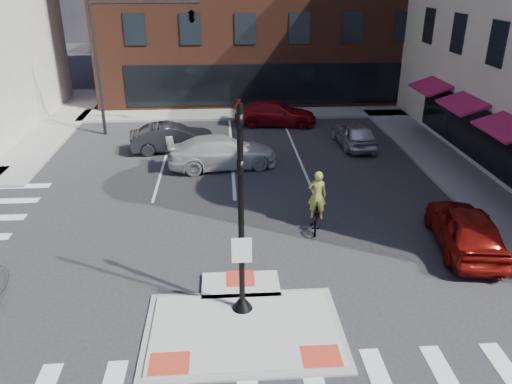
{
  "coord_description": "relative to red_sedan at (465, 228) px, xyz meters",
  "views": [
    {
      "loc": [
        -0.4,
        -11.36,
        9.01
      ],
      "look_at": [
        0.66,
        4.36,
        2.0
      ],
      "focal_mm": 35.0,
      "sensor_mm": 36.0,
      "label": 1
    }
  ],
  "objects": [
    {
      "name": "ground",
      "position": [
        -7.92,
        -3.47,
        -0.8
      ],
      "size": [
        120.0,
        120.0,
        0.0
      ],
      "primitive_type": "plane",
      "color": "#28282B",
      "rests_on": "ground"
    },
    {
      "name": "refuge_island",
      "position": [
        -7.92,
        -3.73,
        -0.75
      ],
      "size": [
        5.4,
        4.65,
        0.13
      ],
      "color": "gray",
      "rests_on": "ground"
    },
    {
      "name": "sidewalk_e",
      "position": [
        2.88,
        6.53,
        -0.73
      ],
      "size": [
        3.0,
        24.0,
        0.15
      ],
      "primitive_type": "cube",
      "color": "gray",
      "rests_on": "ground"
    },
    {
      "name": "sidewalk_n",
      "position": [
        -4.92,
        18.53,
        -0.73
      ],
      "size": [
        26.0,
        3.0,
        0.15
      ],
      "primitive_type": "cube",
      "color": "gray",
      "rests_on": "ground"
    },
    {
      "name": "building_far_left",
      "position": [
        -11.92,
        48.53,
        4.2
      ],
      "size": [
        10.0,
        12.0,
        10.0
      ],
      "primitive_type": "cube",
      "color": "slate",
      "rests_on": "ground"
    },
    {
      "name": "signal_pole",
      "position": [
        -7.92,
        -3.08,
        1.56
      ],
      "size": [
        0.6,
        0.6,
        5.98
      ],
      "color": "black",
      "rests_on": "refuge_island"
    },
    {
      "name": "mast_arm_signal",
      "position": [
        -11.39,
        14.53,
        5.41
      ],
      "size": [
        6.1,
        2.24,
        8.0
      ],
      "color": "black",
      "rests_on": "ground"
    },
    {
      "name": "red_sedan",
      "position": [
        0.0,
        0.0,
        0.0
      ],
      "size": [
        2.59,
        4.93,
        1.6
      ],
      "primitive_type": "imported",
      "rotation": [
        0.0,
        0.0,
        2.99
      ],
      "color": "#9A140E",
      "rests_on": "ground"
    },
    {
      "name": "white_pickup",
      "position": [
        -8.42,
        8.59,
        -0.02
      ],
      "size": [
        5.67,
        3.01,
        1.57
      ],
      "primitive_type": "imported",
      "rotation": [
        0.0,
        0.0,
        1.73
      ],
      "color": "silver",
      "rests_on": "ground"
    },
    {
      "name": "bg_car_dark",
      "position": [
        -11.1,
        11.25,
        -0.06
      ],
      "size": [
        4.7,
        2.24,
        1.49
      ],
      "primitive_type": "imported",
      "rotation": [
        0.0,
        0.0,
        1.72
      ],
      "color": "#27272C",
      "rests_on": "ground"
    },
    {
      "name": "bg_car_silver",
      "position": [
        -1.09,
        11.34,
        -0.09
      ],
      "size": [
        1.95,
        4.29,
        1.43
      ],
      "primitive_type": "imported",
      "rotation": [
        0.0,
        0.0,
        3.2
      ],
      "color": "silver",
      "rests_on": "ground"
    },
    {
      "name": "bg_car_red",
      "position": [
        -5.03,
        15.83,
        -0.05
      ],
      "size": [
        5.33,
        2.61,
        1.49
      ],
      "primitive_type": "imported",
      "rotation": [
        0.0,
        0.0,
        1.47
      ],
      "color": "maroon",
      "rests_on": "ground"
    },
    {
      "name": "cyclist",
      "position": [
        -4.92,
        1.82,
        -0.01
      ],
      "size": [
        1.05,
        1.98,
        2.35
      ],
      "rotation": [
        0.0,
        0.0,
        2.92
      ],
      "color": "#3F3F44",
      "rests_on": "ground"
    }
  ]
}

